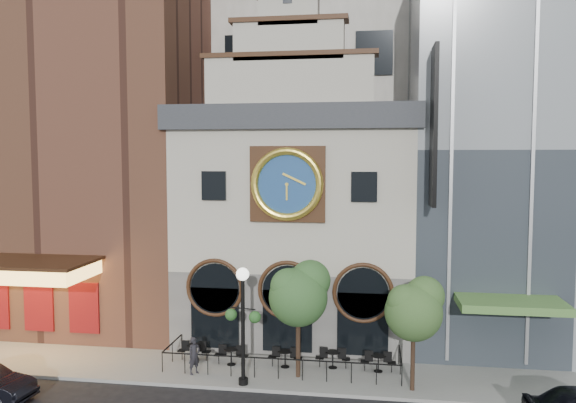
% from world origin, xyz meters
% --- Properties ---
extents(ground, '(120.00, 120.00, 0.00)m').
position_xyz_m(ground, '(0.00, 0.00, 0.00)').
color(ground, black).
rests_on(ground, ground).
extents(sidewalk, '(44.00, 5.00, 0.15)m').
position_xyz_m(sidewalk, '(0.00, 2.50, 0.07)').
color(sidewalk, gray).
rests_on(sidewalk, ground).
extents(clock_building, '(12.60, 8.78, 18.65)m').
position_xyz_m(clock_building, '(0.00, 7.82, 6.69)').
color(clock_building, '#605E5B').
rests_on(clock_building, ground).
extents(theater_building, '(14.00, 15.60, 25.00)m').
position_xyz_m(theater_building, '(-13.00, 9.96, 12.60)').
color(theater_building, brown).
rests_on(theater_building, ground).
extents(retail_building, '(14.00, 14.40, 20.00)m').
position_xyz_m(retail_building, '(12.99, 9.99, 10.14)').
color(retail_building, gray).
rests_on(retail_building, ground).
extents(office_tower, '(20.00, 16.00, 40.00)m').
position_xyz_m(office_tower, '(0.00, 20.00, 20.00)').
color(office_tower, silver).
rests_on(office_tower, ground).
extents(cafe_railing, '(10.60, 2.60, 0.90)m').
position_xyz_m(cafe_railing, '(0.00, 2.50, 0.60)').
color(cafe_railing, black).
rests_on(cafe_railing, sidewalk).
extents(bistro_0, '(1.58, 0.68, 0.90)m').
position_xyz_m(bistro_0, '(-4.34, 2.83, 0.61)').
color(bistro_0, black).
rests_on(bistro_0, sidewalk).
extents(bistro_1, '(1.58, 0.68, 0.90)m').
position_xyz_m(bistro_1, '(-2.44, 2.53, 0.61)').
color(bistro_1, black).
rests_on(bistro_1, sidewalk).
extents(bistro_2, '(1.58, 0.68, 0.90)m').
position_xyz_m(bistro_2, '(0.09, 2.61, 0.61)').
color(bistro_2, black).
rests_on(bistro_2, sidewalk).
extents(bistro_3, '(1.58, 0.68, 0.90)m').
position_xyz_m(bistro_3, '(2.27, 2.84, 0.61)').
color(bistro_3, black).
rests_on(bistro_3, sidewalk).
extents(bistro_4, '(1.58, 0.68, 0.90)m').
position_xyz_m(bistro_4, '(4.33, 2.69, 0.61)').
color(bistro_4, black).
rests_on(bistro_4, sidewalk).
extents(pedestrian, '(0.68, 0.73, 1.67)m').
position_xyz_m(pedestrian, '(-3.80, 1.23, 0.98)').
color(pedestrian, black).
rests_on(pedestrian, sidewalk).
extents(lamppost, '(1.59, 0.73, 5.04)m').
position_xyz_m(lamppost, '(-1.38, 0.40, 3.27)').
color(lamppost, black).
rests_on(lamppost, sidewalk).
extents(tree_left, '(2.68, 2.58, 5.17)m').
position_xyz_m(tree_left, '(0.87, 1.62, 3.94)').
color(tree_left, '#382619').
rests_on(tree_left, sidewalk).
extents(tree_right, '(2.47, 2.38, 4.75)m').
position_xyz_m(tree_right, '(5.75, 0.91, 3.64)').
color(tree_right, '#382619').
rests_on(tree_right, sidewalk).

